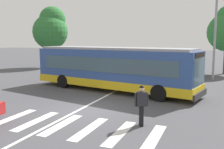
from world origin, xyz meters
name	(u,v)px	position (x,y,z in m)	size (l,w,h in m)	color
ground_plane	(88,110)	(0.00, 0.00, 0.00)	(160.00, 160.00, 0.00)	#47474C
city_transit_bus	(112,68)	(-0.70, 5.17, 1.59)	(12.55, 5.05, 3.06)	black
pedestrian_crossing_street	(141,103)	(3.23, -1.37, 0.97)	(0.53, 0.41, 1.72)	black
parked_car_black	(114,65)	(-4.47, 15.05, 0.77)	(2.14, 4.62, 1.35)	black
parked_car_blue	(139,66)	(-1.57, 15.22, 0.77)	(1.95, 4.54, 1.35)	black
parked_car_champagne	(162,67)	(1.02, 14.59, 0.77)	(2.03, 4.58, 1.35)	black
parked_car_white	(191,68)	(3.83, 15.05, 0.77)	(2.09, 4.60, 1.35)	black
twin_arm_street_lamp	(216,15)	(5.92, 12.98, 5.73)	(4.81, 0.32, 9.32)	#939399
background_tree_left	(51,28)	(-13.79, 16.65, 5.04)	(4.48, 4.48, 7.84)	brown
crosswalk_painted_stripes	(75,127)	(0.71, -2.51, 0.00)	(7.07, 2.86, 0.01)	silver
lane_center_line	(97,100)	(-0.39, 2.00, 0.00)	(0.16, 24.00, 0.01)	silver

